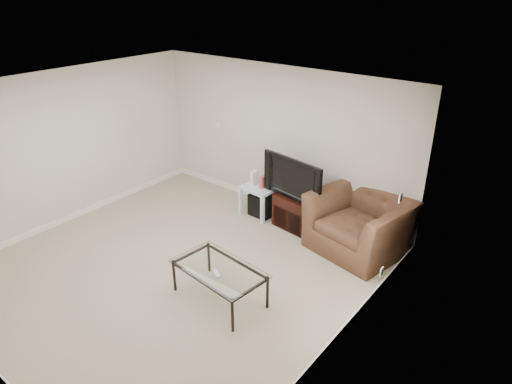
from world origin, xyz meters
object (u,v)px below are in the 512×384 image
Objects in this scene: side_table at (261,200)px; recliner at (360,215)px; subwoofer at (263,204)px; coffee_table at (220,284)px; television at (297,177)px; tv_stand at (297,211)px.

recliner reaches higher than side_table.
coffee_table is at bearing -66.42° from subwoofer.
television reaches higher than coffee_table.
side_table is 2.38m from coffee_table.
coffee_table reaches higher than subwoofer.
subwoofer is (-0.69, 0.05, -0.71)m from television.
tv_stand reaches higher than coffee_table.
recliner is at bearing 68.69° from coffee_table.
subwoofer is at bearing -174.22° from television.
recliner is at bearing -0.63° from subwoofer.
side_table is at bearing -172.46° from television.
side_table reaches higher than coffee_table.
subwoofer is 2.39m from coffee_table.
coffee_table is (0.99, -2.17, -0.03)m from side_table.
side_table reaches higher than subwoofer.
coffee_table is at bearing -65.46° from side_table.
side_table is (-0.73, 0.00, -0.01)m from tv_stand.
television reaches higher than side_table.
television is 2.79× the size of subwoofer.
coffee_table is at bearing -73.21° from television.
tv_stand is 1.15m from recliner.
recliner reaches higher than tv_stand.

